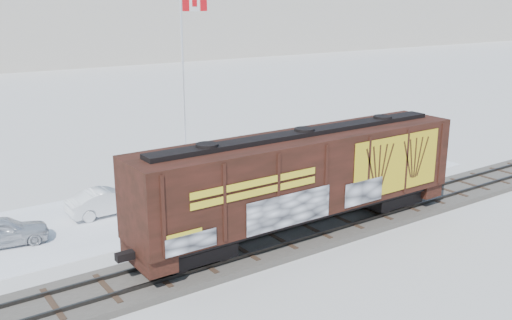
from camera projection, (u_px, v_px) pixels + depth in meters
ground at (242, 256)px, 24.59m from camera, size 500.00×500.00×0.00m
rail_track at (242, 252)px, 24.55m from camera, size 50.00×3.40×0.43m
parking_strip at (164, 206)px, 30.51m from camera, size 40.00×8.00×0.03m
hopper_railcar at (303, 176)px, 25.63m from camera, size 16.48×3.06×4.67m
flagpole at (186, 107)px, 36.27m from camera, size 2.30×0.90×11.22m
car_silver at (2, 231)px, 25.40m from camera, size 4.09×2.17×1.33m
car_white at (107, 201)px, 29.22m from camera, size 4.12×1.54×1.35m
car_dark at (212, 190)px, 30.57m from camera, size 5.89×4.16×1.58m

